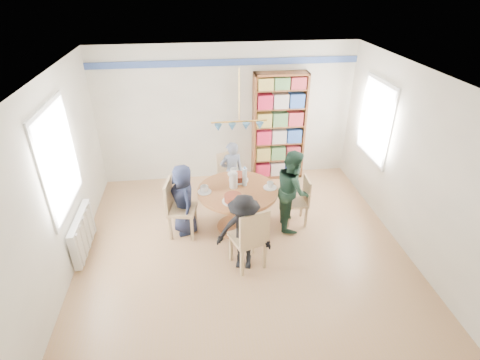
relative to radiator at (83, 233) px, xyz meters
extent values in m
plane|color=#A77D58|center=(2.42, -0.30, -0.35)|extent=(5.00, 5.00, 0.00)
plane|color=white|center=(2.42, -0.30, 2.35)|extent=(5.00, 5.00, 0.00)
plane|color=white|center=(2.42, 2.20, 1.00)|extent=(5.00, 0.00, 5.00)
plane|color=white|center=(2.42, -2.80, 1.00)|extent=(5.00, 0.00, 5.00)
plane|color=white|center=(-0.08, -0.30, 1.00)|extent=(0.00, 5.00, 5.00)
plane|color=white|center=(4.92, -0.30, 1.00)|extent=(0.00, 5.00, 5.00)
cube|color=#2F4783|center=(2.42, 2.18, 2.00)|extent=(5.00, 0.02, 0.12)
cube|color=white|center=(-0.07, 0.00, 1.25)|extent=(0.03, 1.32, 1.52)
cube|color=white|center=(-0.05, 0.00, 1.25)|extent=(0.01, 1.20, 1.40)
cube|color=white|center=(4.90, 1.00, 1.20)|extent=(0.03, 1.12, 1.42)
cube|color=white|center=(4.88, 1.00, 1.20)|extent=(0.01, 1.00, 1.30)
cylinder|color=gold|center=(2.42, 0.20, 1.98)|extent=(0.01, 0.01, 0.75)
cylinder|color=gold|center=(2.42, 0.20, 1.60)|extent=(0.80, 0.02, 0.02)
cone|color=#4585C1|center=(2.12, 0.20, 1.52)|extent=(0.11, 0.11, 0.10)
cone|color=#4585C1|center=(2.32, 0.20, 1.52)|extent=(0.11, 0.11, 0.10)
cone|color=#4585C1|center=(2.52, 0.20, 1.52)|extent=(0.11, 0.11, 0.10)
cone|color=#4585C1|center=(2.72, 0.20, 1.52)|extent=(0.11, 0.11, 0.10)
cube|color=silver|center=(0.00, 0.00, 0.00)|extent=(0.10, 1.00, 0.60)
cube|color=silver|center=(0.06, -0.40, 0.00)|extent=(0.02, 0.06, 0.56)
cube|color=silver|center=(0.06, -0.20, 0.00)|extent=(0.02, 0.06, 0.56)
cube|color=silver|center=(0.06, 0.00, 0.00)|extent=(0.02, 0.06, 0.56)
cube|color=silver|center=(0.06, 0.20, 0.00)|extent=(0.02, 0.06, 0.56)
cube|color=silver|center=(0.06, 0.40, 0.00)|extent=(0.02, 0.06, 0.56)
cylinder|color=brown|center=(2.40, 0.32, 0.37)|extent=(1.30, 1.30, 0.05)
cylinder|color=brown|center=(2.40, 0.32, 0.00)|extent=(0.16, 0.16, 0.70)
cylinder|color=brown|center=(2.40, 0.32, -0.33)|extent=(0.70, 0.70, 0.04)
cube|color=#D1B081|center=(1.50, 0.28, 0.12)|extent=(0.51, 0.51, 0.05)
cube|color=#D1B081|center=(1.31, 0.31, 0.37)|extent=(0.12, 0.44, 0.52)
cube|color=#D1B081|center=(1.64, 0.07, -0.13)|extent=(0.05, 0.05, 0.45)
cube|color=#D1B081|center=(1.71, 0.42, -0.13)|extent=(0.05, 0.05, 0.45)
cube|color=#D1B081|center=(1.30, 0.14, -0.13)|extent=(0.05, 0.05, 0.45)
cube|color=#D1B081|center=(1.36, 0.48, -0.13)|extent=(0.05, 0.05, 0.45)
cube|color=#D1B081|center=(3.40, 0.36, 0.05)|extent=(0.38, 0.38, 0.04)
cube|color=#D1B081|center=(3.57, 0.36, 0.27)|extent=(0.04, 0.37, 0.45)
cube|color=#D1B081|center=(3.25, 0.52, -0.16)|extent=(0.04, 0.04, 0.38)
cube|color=#D1B081|center=(3.25, 0.21, -0.16)|extent=(0.04, 0.04, 0.38)
cube|color=#D1B081|center=(3.56, 0.51, -0.16)|extent=(0.04, 0.04, 0.38)
cube|color=#D1B081|center=(3.55, 0.21, -0.16)|extent=(0.04, 0.04, 0.38)
cube|color=#D1B081|center=(2.39, 1.30, 0.07)|extent=(0.50, 0.50, 0.05)
cube|color=#D1B081|center=(2.33, 1.46, 0.30)|extent=(0.38, 0.17, 0.46)
cube|color=#D1B081|center=(2.30, 1.09, -0.15)|extent=(0.05, 0.05, 0.40)
cube|color=#D1B081|center=(2.60, 1.20, -0.15)|extent=(0.05, 0.05, 0.40)
cube|color=#D1B081|center=(2.19, 1.39, -0.15)|extent=(0.05, 0.05, 0.40)
cube|color=#D1B081|center=(2.49, 1.50, -0.15)|extent=(0.05, 0.05, 0.40)
cube|color=#D1B081|center=(2.44, -0.59, 0.13)|extent=(0.57, 0.57, 0.05)
cube|color=#D1B081|center=(2.51, -0.78, 0.40)|extent=(0.44, 0.18, 0.54)
cube|color=#D1B081|center=(2.56, -0.36, -0.12)|extent=(0.05, 0.05, 0.46)
cube|color=#D1B081|center=(2.21, -0.47, -0.12)|extent=(0.05, 0.05, 0.46)
cube|color=#D1B081|center=(2.67, -0.70, -0.12)|extent=(0.05, 0.05, 0.46)
cube|color=#D1B081|center=(2.33, -0.82, -0.12)|extent=(0.05, 0.05, 0.46)
imported|color=#1B223D|center=(1.53, 0.36, 0.26)|extent=(0.56, 0.69, 1.21)
imported|color=#1B3627|center=(3.31, 0.30, 0.34)|extent=(0.59, 0.72, 1.38)
imported|color=gray|center=(2.40, 1.22, 0.24)|extent=(0.48, 0.36, 1.18)
imported|color=black|center=(2.38, -0.63, 0.25)|extent=(0.87, 0.63, 1.21)
cube|color=brown|center=(2.94, 2.04, 0.74)|extent=(0.04, 0.31, 2.17)
cube|color=brown|center=(3.93, 2.04, 0.74)|extent=(0.04, 0.31, 2.17)
cube|color=brown|center=(3.44, 2.04, 1.80)|extent=(1.03, 0.31, 0.04)
cube|color=brown|center=(3.44, 2.04, -0.32)|extent=(1.03, 0.31, 0.06)
cube|color=brown|center=(3.44, 2.19, 0.74)|extent=(1.03, 0.02, 2.17)
cube|color=brown|center=(3.44, 2.04, 0.06)|extent=(0.97, 0.29, 0.03)
cube|color=brown|center=(3.44, 2.04, 0.43)|extent=(0.97, 0.29, 0.03)
cube|color=brown|center=(3.44, 2.04, 0.79)|extent=(0.97, 0.29, 0.03)
cube|color=brown|center=(3.44, 2.04, 1.15)|extent=(0.97, 0.29, 0.03)
cube|color=brown|center=(3.44, 2.04, 1.51)|extent=(0.97, 0.29, 0.03)
cube|color=#B81C3B|center=(3.13, 2.02, -0.15)|extent=(0.29, 0.23, 0.27)
cube|color=beige|center=(3.44, 2.02, -0.15)|extent=(0.29, 0.23, 0.27)
cube|color=#2A4E9B|center=(3.75, 2.02, -0.15)|extent=(0.29, 0.23, 0.27)
cube|color=tan|center=(3.13, 2.02, 0.21)|extent=(0.29, 0.23, 0.27)
cube|color=#4E7B44|center=(3.44, 2.02, 0.21)|extent=(0.29, 0.23, 0.27)
cube|color=#9C2A33|center=(3.75, 2.02, 0.21)|extent=(0.29, 0.23, 0.27)
cube|color=#B81C3B|center=(3.13, 2.02, 0.57)|extent=(0.29, 0.23, 0.27)
cube|color=beige|center=(3.44, 2.02, 0.57)|extent=(0.29, 0.23, 0.27)
cube|color=#2A4E9B|center=(3.75, 2.02, 0.57)|extent=(0.29, 0.23, 0.27)
cube|color=tan|center=(3.13, 2.02, 0.94)|extent=(0.29, 0.23, 0.27)
cube|color=#4E7B44|center=(3.44, 2.02, 0.94)|extent=(0.29, 0.23, 0.27)
cube|color=#9C2A33|center=(3.75, 2.02, 0.94)|extent=(0.29, 0.23, 0.27)
cube|color=#B81C3B|center=(3.13, 2.02, 1.30)|extent=(0.29, 0.23, 0.27)
cube|color=beige|center=(3.44, 2.02, 1.30)|extent=(0.29, 0.23, 0.27)
cube|color=#2A4E9B|center=(3.75, 2.02, 1.30)|extent=(0.29, 0.23, 0.27)
cube|color=tan|center=(3.13, 2.02, 1.64)|extent=(0.29, 0.23, 0.23)
cube|color=#4E7B44|center=(3.44, 2.02, 1.64)|extent=(0.29, 0.23, 0.23)
cube|color=#9C2A33|center=(3.75, 2.02, 1.64)|extent=(0.29, 0.23, 0.23)
cylinder|color=white|center=(2.35, 0.40, 0.53)|extent=(0.13, 0.13, 0.26)
sphere|color=white|center=(2.35, 0.40, 0.66)|extent=(0.10, 0.10, 0.10)
cylinder|color=silver|center=(2.54, 0.45, 0.55)|extent=(0.08, 0.08, 0.31)
cylinder|color=#4585C1|center=(2.54, 0.45, 0.72)|extent=(0.03, 0.03, 0.03)
cylinder|color=white|center=(2.46, 0.62, 0.41)|extent=(0.33, 0.33, 0.01)
cylinder|color=maroon|center=(2.46, 0.62, 0.46)|extent=(0.26, 0.26, 0.10)
cylinder|color=white|center=(2.29, -0.02, 0.41)|extent=(0.33, 0.33, 0.01)
cylinder|color=maroon|center=(2.29, -0.02, 0.46)|extent=(0.26, 0.26, 0.10)
cylinder|color=white|center=(1.87, 0.31, 0.41)|extent=(0.22, 0.22, 0.01)
imported|color=white|center=(1.87, 0.31, 0.45)|extent=(0.14, 0.14, 0.11)
cylinder|color=white|center=(2.93, 0.31, 0.41)|extent=(0.22, 0.22, 0.01)
imported|color=white|center=(2.93, 0.31, 0.45)|extent=(0.11, 0.11, 0.10)
cylinder|color=white|center=(2.40, 0.84, 0.41)|extent=(0.22, 0.22, 0.01)
imported|color=white|center=(2.40, 0.84, 0.45)|extent=(0.14, 0.14, 0.11)
cylinder|color=white|center=(2.40, -0.22, 0.41)|extent=(0.22, 0.22, 0.01)
imported|color=white|center=(2.40, -0.22, 0.45)|extent=(0.11, 0.11, 0.10)
camera|label=1|loc=(1.80, -4.79, 3.49)|focal=28.00mm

